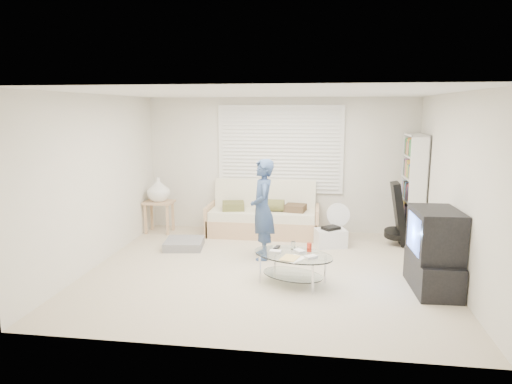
# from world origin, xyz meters

# --- Properties ---
(ground) EXTENTS (5.00, 5.00, 0.00)m
(ground) POSITION_xyz_m (0.00, 0.00, 0.00)
(ground) COLOR #B6A78D
(ground) RESTS_ON ground
(room_shell) EXTENTS (5.02, 4.52, 2.51)m
(room_shell) POSITION_xyz_m (0.00, 0.48, 1.63)
(room_shell) COLOR silver
(room_shell) RESTS_ON ground
(window_blinds) EXTENTS (2.32, 0.08, 1.62)m
(window_blinds) POSITION_xyz_m (0.00, 2.20, 1.55)
(window_blinds) COLOR silver
(window_blinds) RESTS_ON ground
(futon_sofa) EXTENTS (2.03, 0.82, 0.99)m
(futon_sofa) POSITION_xyz_m (-0.27, 1.87, 0.33)
(futon_sofa) COLOR tan
(futon_sofa) RESTS_ON ground
(grey_floor_pillow) EXTENTS (0.69, 0.69, 0.14)m
(grey_floor_pillow) POSITION_xyz_m (-1.48, 0.86, 0.07)
(grey_floor_pillow) COLOR slate
(grey_floor_pillow) RESTS_ON ground
(side_table) EXTENTS (0.52, 0.42, 1.04)m
(side_table) POSITION_xyz_m (-2.22, 1.75, 0.77)
(side_table) COLOR tan
(side_table) RESTS_ON ground
(bookshelf) EXTENTS (0.30, 0.79, 1.87)m
(bookshelf) POSITION_xyz_m (2.32, 1.74, 0.94)
(bookshelf) COLOR white
(bookshelf) RESTS_ON ground
(guitar_case) EXTENTS (0.38, 0.39, 1.06)m
(guitar_case) POSITION_xyz_m (2.07, 1.52, 0.47)
(guitar_case) COLOR black
(guitar_case) RESTS_ON ground
(floor_fan) EXTENTS (0.42, 0.28, 0.68)m
(floor_fan) POSITION_xyz_m (1.08, 1.63, 0.40)
(floor_fan) COLOR white
(floor_fan) RESTS_ON ground
(storage_bin) EXTENTS (0.57, 0.47, 0.35)m
(storage_bin) POSITION_xyz_m (0.95, 1.28, 0.16)
(storage_bin) COLOR white
(storage_bin) RESTS_ON ground
(tv_unit) EXTENTS (0.57, 0.99, 1.05)m
(tv_unit) POSITION_xyz_m (2.20, -0.43, 0.51)
(tv_unit) COLOR black
(tv_unit) RESTS_ON ground
(coffee_table) EXTENTS (1.27, 1.05, 0.53)m
(coffee_table) POSITION_xyz_m (0.42, -0.46, 0.33)
(coffee_table) COLOR silver
(coffee_table) RESTS_ON ground
(standing_person) EXTENTS (0.48, 0.63, 1.55)m
(standing_person) POSITION_xyz_m (-0.12, 0.53, 0.77)
(standing_person) COLOR navy
(standing_person) RESTS_ON ground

